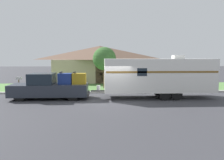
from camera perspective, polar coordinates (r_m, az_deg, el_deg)
ground_plane at (r=15.58m, az=0.52°, el=-5.61°), size 120.00×120.00×0.00m
curb_strip at (r=19.25m, az=-0.14°, el=-3.17°), size 80.00×0.30×0.14m
lawn_strip at (r=22.86m, az=-0.58°, el=-1.85°), size 80.00×7.00×0.03m
house_across_street at (r=28.60m, az=-3.19°, el=4.46°), size 12.10×6.65×4.58m
pickup_truck at (r=17.08m, az=-15.74°, el=-1.76°), size 5.82×2.08×2.04m
travel_trailer at (r=17.13m, az=12.06°, el=1.24°), size 9.32×2.40×3.29m
mailbox at (r=21.25m, az=-23.18°, el=-0.13°), size 0.48×0.20×1.36m
tree_in_yard at (r=21.77m, az=-1.99°, el=5.55°), size 2.32×2.32×4.14m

